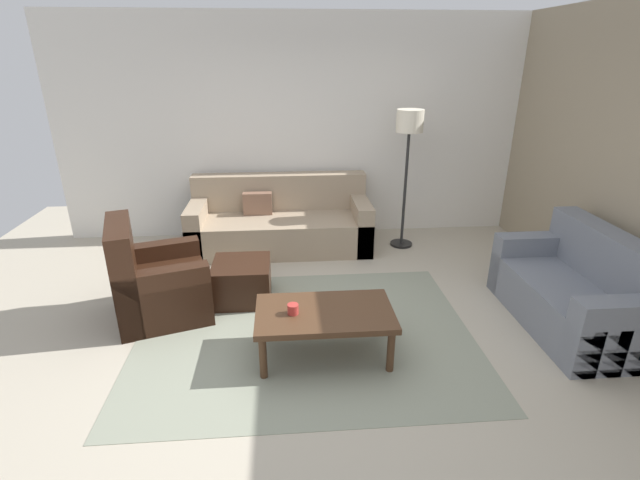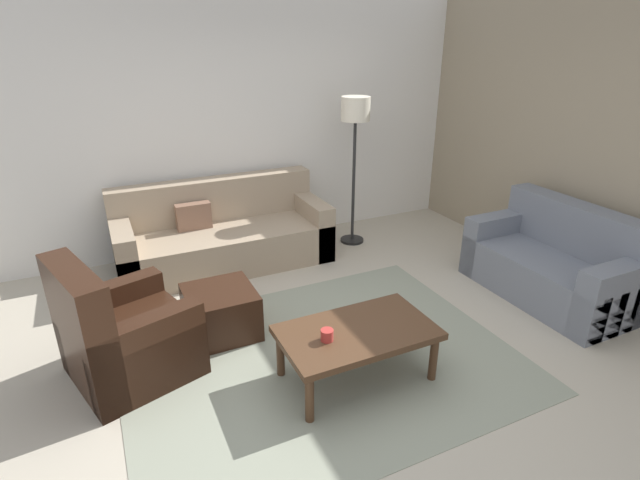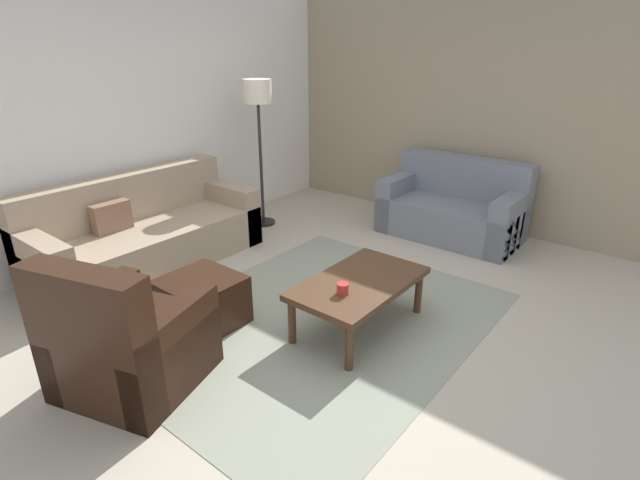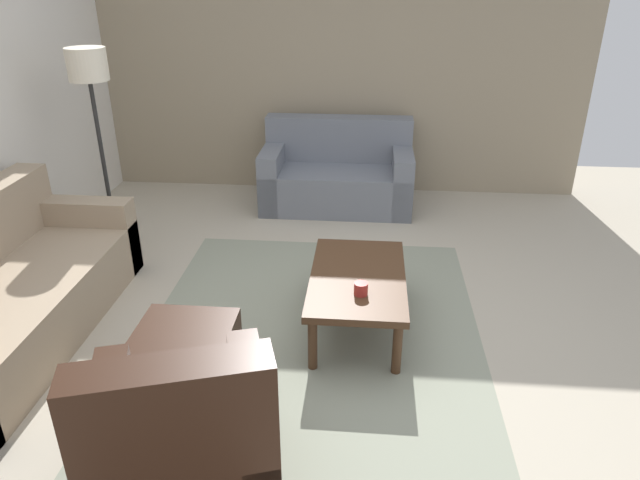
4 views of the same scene
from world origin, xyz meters
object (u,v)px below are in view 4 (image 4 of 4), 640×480
at_px(couch_loveseat, 337,176).
at_px(armchair_leather, 184,451).
at_px(ottoman, 186,360).
at_px(coffee_table, 358,282).
at_px(lamp_standing, 91,86).
at_px(cup, 361,289).

relative_size(couch_loveseat, armchair_leather, 1.53).
xyz_separation_m(ottoman, coffee_table, (0.74, -0.99, 0.16)).
xyz_separation_m(couch_loveseat, ottoman, (-3.07, 0.71, -0.10)).
distance_m(armchair_leather, coffee_table, 1.70).
bearing_deg(armchair_leather, couch_loveseat, -6.87).
xyz_separation_m(armchair_leather, lamp_standing, (2.74, 1.51, 1.10)).
bearing_deg(ottoman, coffee_table, -53.14).
bearing_deg(coffee_table, cup, -174.32).
distance_m(armchair_leather, cup, 1.50).
bearing_deg(ottoman, lamp_standing, 33.00).
xyz_separation_m(couch_loveseat, coffee_table, (-2.33, -0.28, 0.06)).
relative_size(armchair_leather, cup, 11.26).
height_order(ottoman, coffee_table, coffee_table).
bearing_deg(cup, coffee_table, 5.68).
xyz_separation_m(cup, lamp_standing, (1.46, 2.28, 0.96)).
bearing_deg(lamp_standing, couch_loveseat, -60.25).
bearing_deg(couch_loveseat, ottoman, 166.99).
height_order(coffee_table, lamp_standing, lamp_standing).
relative_size(armchair_leather, coffee_table, 0.91).
xyz_separation_m(coffee_table, lamp_standing, (1.21, 2.25, 1.05)).
bearing_deg(cup, armchair_leather, 149.05).
relative_size(ottoman, cup, 6.30).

